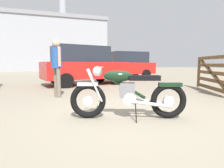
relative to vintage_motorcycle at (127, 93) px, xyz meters
name	(u,v)px	position (x,y,z in m)	size (l,w,h in m)	color
ground_plane	(128,112)	(0.20, 0.33, -0.45)	(80.00, 80.00, 0.00)	gray
vintage_motorcycle	(127,93)	(0.00, 0.00, 0.00)	(1.95, 0.94, 0.94)	black
timber_gate	(216,72)	(3.97, 1.34, 0.25)	(1.29, 2.31, 1.60)	brown
bystander	(57,62)	(-0.91, 2.66, 0.57)	(0.30, 0.44, 1.66)	#706656
silver_sedan_mid	(84,65)	(0.64, 5.62, 0.47)	(4.09, 2.24, 1.78)	black
white_estate_far	(126,65)	(4.29, 8.43, 0.47)	(3.96, 1.95, 1.78)	black
industrial_building	(22,44)	(-3.00, 27.44, 3.46)	(24.43, 10.09, 14.82)	#9EA0A8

